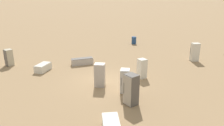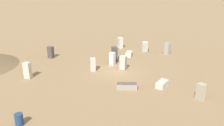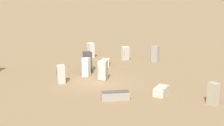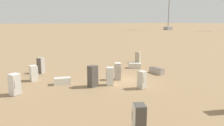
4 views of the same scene
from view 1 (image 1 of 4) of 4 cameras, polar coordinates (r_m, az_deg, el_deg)
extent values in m
plane|color=#937551|center=(16.08, -2.38, -5.19)|extent=(1000.00, 1000.00, 0.00)
cube|color=silver|center=(10.83, -0.23, -16.23)|extent=(1.12, 1.67, 0.58)
cube|color=beige|center=(10.66, -0.23, -14.86)|extent=(1.08, 1.60, 0.04)
cube|color=beige|center=(22.16, 20.87, 2.67)|extent=(0.79, 0.70, 1.73)
cube|color=beige|center=(22.01, 20.03, 2.67)|extent=(0.17, 0.52, 1.66)
cylinder|color=#2D2D2D|center=(22.14, 19.78, 3.02)|extent=(0.02, 0.02, 0.61)
cube|color=#A89E93|center=(15.25, -3.23, -3.17)|extent=(0.89, 0.83, 1.66)
cube|color=beige|center=(15.53, -3.02, -2.76)|extent=(0.62, 0.34, 1.60)
cylinder|color=#2D2D2D|center=(15.49, -2.11, -2.47)|extent=(0.02, 0.02, 0.58)
cube|color=beige|center=(16.83, 7.79, -1.45)|extent=(0.66, 0.66, 1.52)
cube|color=beige|center=(17.01, 8.60, -1.27)|extent=(0.14, 0.54, 1.46)
cylinder|color=#2D2D2D|center=(16.86, 9.11, -1.21)|extent=(0.02, 0.02, 0.53)
cube|color=white|center=(14.35, 3.38, -4.71)|extent=(0.80, 0.80, 1.62)
cube|color=#BCB7AD|center=(14.06, 3.27, -5.22)|extent=(0.52, 0.30, 1.56)
cylinder|color=#2D2D2D|center=(14.01, 2.42, -4.92)|extent=(0.02, 0.02, 0.57)
cube|color=#A89E93|center=(20.04, -7.76, 0.39)|extent=(1.95, 0.60, 0.56)
cube|color=#56514C|center=(19.95, -7.80, 1.20)|extent=(1.87, 0.57, 0.04)
cube|color=#4C4742|center=(12.89, 5.06, -6.92)|extent=(0.81, 0.88, 1.88)
cube|color=gray|center=(12.70, 3.94, -7.31)|extent=(0.25, 0.68, 1.80)
cylinder|color=#2D2D2D|center=(12.81, 3.10, -6.58)|extent=(0.02, 0.02, 0.66)
cube|color=#B2A88E|center=(21.54, -25.31, 1.31)|extent=(0.79, 0.82, 1.48)
cube|color=#56514C|center=(21.44, -26.04, 1.13)|extent=(0.32, 0.57, 1.42)
cylinder|color=#2D2D2D|center=(21.62, -26.35, 1.42)|extent=(0.02, 0.02, 0.52)
cube|color=beige|center=(19.18, -17.57, -1.17)|extent=(1.50, 1.66, 0.56)
cube|color=beige|center=(19.08, -17.66, -0.31)|extent=(1.44, 1.59, 0.04)
cylinder|color=navy|center=(27.70, 5.75, 5.91)|extent=(0.58, 0.58, 0.89)
camera|label=2|loc=(37.80, -12.98, 22.43)|focal=35.00mm
camera|label=3|loc=(39.44, -9.35, 19.52)|focal=50.00mm
camera|label=4|loc=(22.14, 62.72, 6.58)|focal=35.00mm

